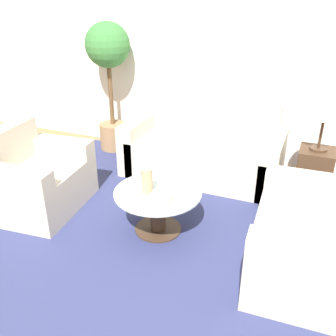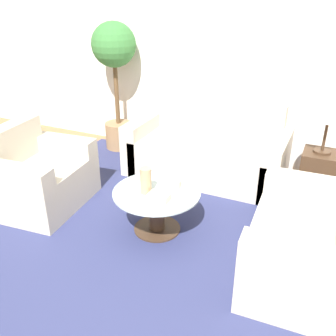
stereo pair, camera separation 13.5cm
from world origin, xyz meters
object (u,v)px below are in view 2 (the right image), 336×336
sofa_main (208,151)px  vase (146,181)px  potted_plant (115,66)px  loveseat (315,246)px  table_lamp (330,111)px  armchair (37,178)px  coffee_table (157,205)px  bowl (173,183)px  book_stack (159,197)px

sofa_main → vase: bearing=-94.0°
potted_plant → loveseat: bearing=-30.9°
potted_plant → vase: size_ratio=7.07×
table_lamp → vase: bearing=-136.7°
armchair → coffee_table: bearing=-91.9°
bowl → armchair: bearing=-171.3°
loveseat → armchair: bearing=-91.8°
table_lamp → armchair: bearing=-153.8°
book_stack → bowl: bearing=88.4°
bowl → book_stack: bearing=-92.2°
coffee_table → bowl: size_ratio=5.51×
sofa_main → armchair: bearing=-134.1°
potted_plant → bowl: 2.22m
table_lamp → loveseat: bearing=-85.9°
potted_plant → bowl: potted_plant is taller
coffee_table → vase: (-0.08, -0.06, 0.27)m
armchair → table_lamp: (2.68, 1.32, 0.72)m
table_lamp → vase: size_ratio=2.33×
armchair → potted_plant: potted_plant is taller
table_lamp → book_stack: (-1.22, -1.37, -0.56)m
armchair → vase: size_ratio=4.29×
armchair → bowl: size_ratio=7.14×
armchair → potted_plant: size_ratio=0.61×
armchair → loveseat: 2.77m
sofa_main → table_lamp: (1.29, -0.12, 0.72)m
vase → bowl: size_ratio=1.66×
bowl → table_lamp: bearing=42.1°
coffee_table → loveseat: bearing=-2.5°
coffee_table → vase: bearing=-141.1°
loveseat → book_stack: bearing=-89.3°
vase → book_stack: (0.16, -0.07, -0.09)m
coffee_table → armchair: bearing=-176.7°
coffee_table → book_stack: bearing=-55.6°
sofa_main → coffee_table: 1.36m
table_lamp → potted_plant: size_ratio=0.33×
potted_plant → bowl: bearing=-44.3°
sofa_main → book_stack: bearing=-87.5°
bowl → book_stack: (-0.01, -0.28, -0.00)m
potted_plant → book_stack: size_ratio=9.36×
loveseat → table_lamp: (-0.09, 1.31, 0.72)m
potted_plant → table_lamp: bearing=-7.9°
armchair → coffee_table: size_ratio=1.30×
armchair → coffee_table: (1.37, 0.08, -0.02)m
armchair → coffee_table: 1.37m
coffee_table → table_lamp: size_ratio=1.43×
table_lamp → bowl: 1.72m
sofa_main → table_lamp: 1.48m
book_stack → sofa_main: bearing=93.0°
armchair → table_lamp: bearing=-68.9°
potted_plant → vase: 2.23m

